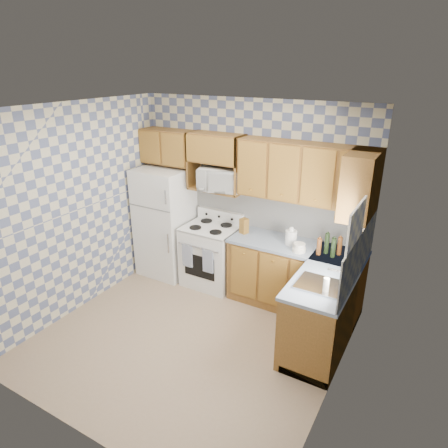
# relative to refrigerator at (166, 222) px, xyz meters

# --- Properties ---
(floor) EXTENTS (3.40, 3.40, 0.00)m
(floor) POSITION_rel_refrigerator_xyz_m (1.27, -1.25, -0.84)
(floor) COLOR #8F755A
(floor) RESTS_ON ground
(back_wall) EXTENTS (3.40, 0.02, 2.70)m
(back_wall) POSITION_rel_refrigerator_xyz_m (1.27, 0.35, 0.51)
(back_wall) COLOR slate
(back_wall) RESTS_ON ground
(right_wall) EXTENTS (0.02, 3.20, 2.70)m
(right_wall) POSITION_rel_refrigerator_xyz_m (2.97, -1.25, 0.51)
(right_wall) COLOR slate
(right_wall) RESTS_ON ground
(backsplash_back) EXTENTS (2.60, 0.02, 0.56)m
(backsplash_back) POSITION_rel_refrigerator_xyz_m (1.68, 0.34, 0.36)
(backsplash_back) COLOR silver
(backsplash_back) RESTS_ON back_wall
(backsplash_right) EXTENTS (0.02, 1.60, 0.56)m
(backsplash_right) POSITION_rel_refrigerator_xyz_m (2.96, -0.45, 0.36)
(backsplash_right) COLOR silver
(backsplash_right) RESTS_ON right_wall
(refrigerator) EXTENTS (0.75, 0.70, 1.68)m
(refrigerator) POSITION_rel_refrigerator_xyz_m (0.00, 0.00, 0.00)
(refrigerator) COLOR silver
(refrigerator) RESTS_ON floor
(stove_body) EXTENTS (0.76, 0.65, 0.90)m
(stove_body) POSITION_rel_refrigerator_xyz_m (0.80, 0.03, -0.39)
(stove_body) COLOR silver
(stove_body) RESTS_ON floor
(cooktop) EXTENTS (0.76, 0.65, 0.02)m
(cooktop) POSITION_rel_refrigerator_xyz_m (0.80, 0.03, 0.07)
(cooktop) COLOR silver
(cooktop) RESTS_ON stove_body
(backguard) EXTENTS (0.76, 0.08, 0.17)m
(backguard) POSITION_rel_refrigerator_xyz_m (0.80, 0.30, 0.16)
(backguard) COLOR silver
(backguard) RESTS_ON cooktop
(dish_towel_left) EXTENTS (0.16, 0.02, 0.35)m
(dish_towel_left) POSITION_rel_refrigerator_xyz_m (0.62, -0.32, -0.28)
(dish_towel_left) COLOR navy
(dish_towel_left) RESTS_ON stove_body
(dish_towel_right) EXTENTS (0.16, 0.02, 0.35)m
(dish_towel_right) POSITION_rel_refrigerator_xyz_m (0.96, -0.32, -0.28)
(dish_towel_right) COLOR navy
(dish_towel_right) RESTS_ON stove_body
(base_cabinets_back) EXTENTS (1.75, 0.60, 0.88)m
(base_cabinets_back) POSITION_rel_refrigerator_xyz_m (2.10, 0.05, -0.40)
(base_cabinets_back) COLOR brown
(base_cabinets_back) RESTS_ON floor
(base_cabinets_right) EXTENTS (0.60, 1.60, 0.88)m
(base_cabinets_right) POSITION_rel_refrigerator_xyz_m (2.67, -0.45, -0.40)
(base_cabinets_right) COLOR brown
(base_cabinets_right) RESTS_ON floor
(countertop_back) EXTENTS (1.77, 0.63, 0.04)m
(countertop_back) POSITION_rel_refrigerator_xyz_m (2.10, 0.05, 0.06)
(countertop_back) COLOR gray
(countertop_back) RESTS_ON base_cabinets_back
(countertop_right) EXTENTS (0.63, 1.60, 0.04)m
(countertop_right) POSITION_rel_refrigerator_xyz_m (2.67, -0.45, 0.06)
(countertop_right) COLOR gray
(countertop_right) RESTS_ON base_cabinets_right
(upper_cabinets_back) EXTENTS (1.75, 0.33, 0.74)m
(upper_cabinets_back) POSITION_rel_refrigerator_xyz_m (2.10, 0.19, 1.01)
(upper_cabinets_back) COLOR brown
(upper_cabinets_back) RESTS_ON back_wall
(upper_cabinets_fridge) EXTENTS (0.82, 0.33, 0.50)m
(upper_cabinets_fridge) POSITION_rel_refrigerator_xyz_m (-0.02, 0.19, 1.13)
(upper_cabinets_fridge) COLOR brown
(upper_cabinets_fridge) RESTS_ON back_wall
(upper_cabinets_right) EXTENTS (0.33, 0.70, 0.74)m
(upper_cabinets_right) POSITION_rel_refrigerator_xyz_m (2.81, 0.00, 1.01)
(upper_cabinets_right) COLOR brown
(upper_cabinets_right) RESTS_ON right_wall
(microwave_shelf) EXTENTS (0.80, 0.33, 0.03)m
(microwave_shelf) POSITION_rel_refrigerator_xyz_m (0.80, 0.19, 0.60)
(microwave_shelf) COLOR brown
(microwave_shelf) RESTS_ON back_wall
(microwave) EXTENTS (0.67, 0.54, 0.32)m
(microwave) POSITION_rel_refrigerator_xyz_m (0.88, 0.15, 0.77)
(microwave) COLOR silver
(microwave) RESTS_ON microwave_shelf
(sink) EXTENTS (0.48, 0.40, 0.03)m
(sink) POSITION_rel_refrigerator_xyz_m (2.67, -0.80, 0.09)
(sink) COLOR #B7B7BC
(sink) RESTS_ON countertop_right
(window) EXTENTS (0.02, 0.66, 0.86)m
(window) POSITION_rel_refrigerator_xyz_m (2.96, -0.80, 0.61)
(window) COLOR white
(window) RESTS_ON right_wall
(bottle_0) EXTENTS (0.06, 0.06, 0.26)m
(bottle_0) POSITION_rel_refrigerator_xyz_m (2.50, 0.00, 0.21)
(bottle_0) COLOR black
(bottle_0) RESTS_ON countertop_back
(bottle_1) EXTENTS (0.06, 0.06, 0.25)m
(bottle_1) POSITION_rel_refrigerator_xyz_m (2.60, -0.06, 0.20)
(bottle_1) COLOR black
(bottle_1) RESTS_ON countertop_back
(bottle_2) EXTENTS (0.06, 0.06, 0.23)m
(bottle_2) POSITION_rel_refrigerator_xyz_m (2.65, 0.04, 0.19)
(bottle_2) COLOR brown
(bottle_2) RESTS_ON countertop_back
(bottle_3) EXTENTS (0.06, 0.06, 0.21)m
(bottle_3) POSITION_rel_refrigerator_xyz_m (2.43, -0.08, 0.19)
(bottle_3) COLOR brown
(bottle_3) RESTS_ON countertop_back
(knife_block) EXTENTS (0.12, 0.12, 0.21)m
(knife_block) POSITION_rel_refrigerator_xyz_m (1.32, 0.06, 0.19)
(knife_block) COLOR brown
(knife_block) RESTS_ON countertop_back
(electric_kettle) EXTENTS (0.15, 0.15, 0.19)m
(electric_kettle) POSITION_rel_refrigerator_xyz_m (2.02, 0.03, 0.17)
(electric_kettle) COLOR silver
(electric_kettle) RESTS_ON countertop_back
(food_containers) EXTENTS (0.17, 0.17, 0.11)m
(food_containers) POSITION_rel_refrigerator_xyz_m (2.19, -0.13, 0.14)
(food_containers) COLOR silver
(food_containers) RESTS_ON countertop_back
(soap_bottle) EXTENTS (0.06, 0.06, 0.17)m
(soap_bottle) POSITION_rel_refrigerator_xyz_m (2.76, -0.91, 0.17)
(soap_bottle) COLOR silver
(soap_bottle) RESTS_ON countertop_right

